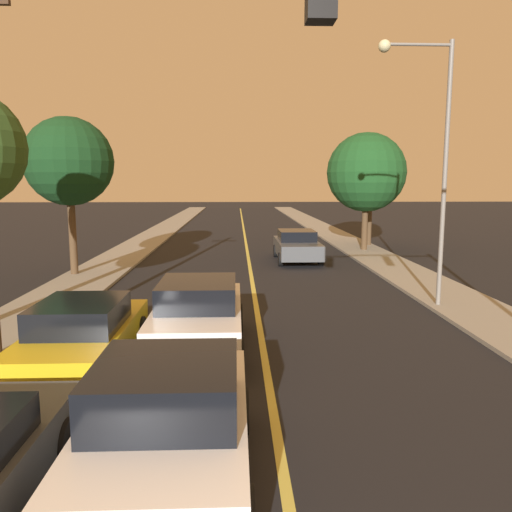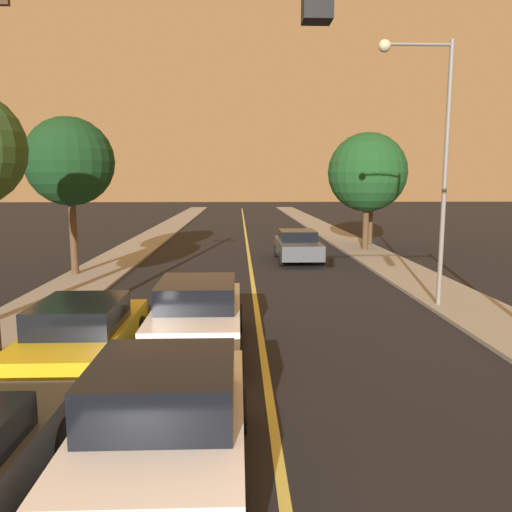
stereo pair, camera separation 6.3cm
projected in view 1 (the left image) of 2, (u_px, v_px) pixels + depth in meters
road_surface at (244, 234)px, 37.78m from camera, size 10.64×80.00×0.01m
sidewalk_left at (157, 234)px, 37.52m from camera, size 2.50×80.00×0.12m
sidewalk_right at (330, 233)px, 38.03m from camera, size 2.50×80.00×0.12m
car_near_lane_front at (169, 422)px, 6.36m from camera, size 2.11×4.13×1.70m
car_near_lane_second at (199, 314)px, 11.47m from camera, size 2.05×4.60×1.69m
car_outer_lane_second at (83, 333)px, 10.44m from camera, size 2.00×4.56×1.47m
car_far_oncoming at (297, 245)px, 24.78m from camera, size 2.10×4.82×1.53m
streetlamp_right at (430, 140)px, 14.82m from camera, size 2.23×0.36×7.87m
tree_left_far at (69, 162)px, 20.12m from camera, size 3.57×3.57×6.39m
tree_right_near at (371, 171)px, 29.82m from camera, size 3.86×3.86×6.37m
tree_right_far at (366, 172)px, 27.70m from camera, size 4.37×4.37×6.52m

